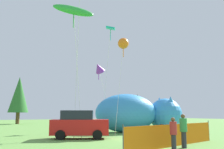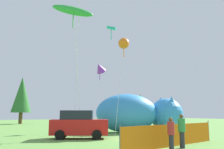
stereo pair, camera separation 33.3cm
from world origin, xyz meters
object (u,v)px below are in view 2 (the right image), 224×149
(parked_car, at_px, (79,125))
(kite_purple_delta, at_px, (100,68))
(inflatable_cat, at_px, (138,115))
(kite_orange_flower, at_px, (124,44))
(spectator_in_grey_shirt, at_px, (182,129))
(folding_chair, at_px, (164,130))
(kite_teal_diamond, at_px, (111,30))
(spectator_in_blue_shirt, at_px, (171,132))
(kite_green_fish, at_px, (73,11))

(parked_car, bearing_deg, kite_purple_delta, 80.87)
(inflatable_cat, bearing_deg, kite_orange_flower, -138.29)
(inflatable_cat, bearing_deg, spectator_in_grey_shirt, -96.91)
(folding_chair, height_order, kite_purple_delta, kite_purple_delta)
(inflatable_cat, distance_m, kite_teal_diamond, 8.91)
(folding_chair, height_order, spectator_in_grey_shirt, spectator_in_grey_shirt)
(spectator_in_blue_shirt, height_order, kite_green_fish, kite_green_fish)
(parked_car, distance_m, kite_green_fish, 8.24)
(kite_purple_delta, xyz_separation_m, kite_teal_diamond, (0.25, -2.02, 3.61))
(parked_car, bearing_deg, spectator_in_grey_shirt, -40.98)
(kite_green_fish, bearing_deg, folding_chair, -16.07)
(folding_chair, xyz_separation_m, inflatable_cat, (1.35, 5.12, 1.09))
(kite_green_fish, bearing_deg, inflatable_cat, 22.01)
(inflatable_cat, distance_m, kite_orange_flower, 6.86)
(spectator_in_grey_shirt, xyz_separation_m, kite_teal_diamond, (2.36, 11.68, 9.22))
(spectator_in_grey_shirt, height_order, kite_orange_flower, kite_orange_flower)
(spectator_in_blue_shirt, relative_size, kite_green_fish, 0.16)
(parked_car, xyz_separation_m, kite_green_fish, (-0.80, -0.40, 8.19))
(kite_green_fish, height_order, kite_teal_diamond, kite_teal_diamond)
(folding_chair, distance_m, spectator_in_blue_shirt, 6.71)
(parked_car, xyz_separation_m, kite_teal_diamond, (5.16, 4.52, 9.19))
(spectator_in_grey_shirt, xyz_separation_m, kite_green_fish, (-3.59, 6.76, 8.22))
(folding_chair, bearing_deg, kite_green_fish, 175.72)
(spectator_in_grey_shirt, relative_size, kite_green_fish, 0.18)
(folding_chair, distance_m, inflatable_cat, 5.40)
(spectator_in_blue_shirt, height_order, kite_orange_flower, kite_orange_flower)
(kite_teal_diamond, bearing_deg, spectator_in_grey_shirt, -101.44)
(folding_chair, bearing_deg, spectator_in_grey_shirt, -110.01)
(kite_purple_delta, xyz_separation_m, kite_orange_flower, (0.02, -4.77, 1.50))
(kite_teal_diamond, bearing_deg, kite_orange_flower, -94.83)
(kite_green_fish, height_order, kite_purple_delta, kite_green_fish)
(spectator_in_grey_shirt, bearing_deg, parked_car, 111.31)
(spectator_in_grey_shirt, bearing_deg, folding_chair, 58.20)
(kite_green_fish, relative_size, kite_purple_delta, 1.32)
(inflatable_cat, distance_m, spectator_in_grey_shirt, 10.91)
(inflatable_cat, xyz_separation_m, kite_green_fish, (-7.95, -3.21, 7.51))
(spectator_in_blue_shirt, xyz_separation_m, kite_orange_flower, (3.25, 9.35, 7.20))
(folding_chair, height_order, kite_teal_diamond, kite_teal_diamond)
(folding_chair, bearing_deg, kite_purple_delta, 107.62)
(kite_purple_delta, bearing_deg, spectator_in_grey_shirt, -98.75)
(parked_car, distance_m, kite_teal_diamond, 11.47)
(kite_teal_diamond, relative_size, kite_orange_flower, 1.24)
(spectator_in_blue_shirt, relative_size, kite_teal_diamond, 0.15)
(parked_car, bearing_deg, spectator_in_blue_shirt, -49.87)
(kite_purple_delta, bearing_deg, inflatable_cat, -58.88)
(spectator_in_blue_shirt, distance_m, kite_green_fish, 11.26)
(spectator_in_grey_shirt, distance_m, kite_purple_delta, 14.96)
(folding_chair, xyz_separation_m, kite_green_fish, (-6.60, 1.90, 8.60))
(parked_car, relative_size, kite_teal_diamond, 0.41)
(kite_purple_delta, bearing_deg, folding_chair, -84.17)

